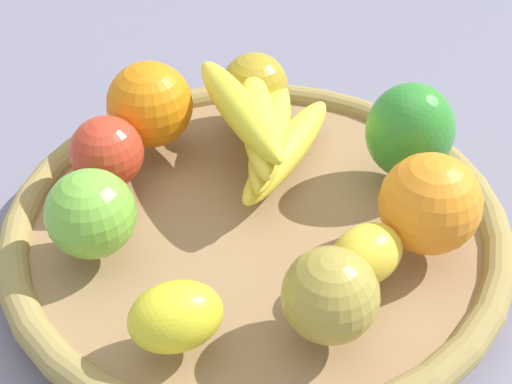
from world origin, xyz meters
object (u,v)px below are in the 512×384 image
Objects in this scene: orange_1 at (430,204)px; orange_0 at (150,105)px; lemon_1 at (176,317)px; banana_bunch at (264,128)px; apple_0 at (107,152)px; apple_1 at (330,295)px; bell_pepper at (410,131)px; lemon_0 at (369,253)px; apple_2 at (91,214)px; apple_3 at (255,86)px.

orange_1 is 1.00× the size of orange_0.
orange_1 is at bearing 70.77° from lemon_1.
apple_0 is at bearing -125.09° from banana_bunch.
bell_pepper is at bearing 108.40° from apple_1.
apple_2 is at bearing -145.14° from lemon_0.
lemon_1 is at bearing -57.78° from apple_3.
apple_1 is at bearing -0.18° from apple_0.
apple_3 is at bearing 122.22° from lemon_1.
banana_bunch is at bearing 116.17° from lemon_1.
orange_0 is at bearing 178.68° from lemon_0.
lemon_0 is at bearing -101.29° from orange_1.
apple_1 reaches higher than apple_0.
orange_1 is at bearing -10.82° from apple_3.
orange_1 is at bearing 26.39° from apple_0.
lemon_1 is 0.75× the size of bell_pepper.
orange_0 is (-0.08, 0.13, 0.00)m from apple_2.
orange_0 is at bearing 142.95° from lemon_1.
banana_bunch is 2.68× the size of apple_0.
orange_1 is 0.27m from orange_0.
apple_1 is at bearing -101.57° from bell_pepper.
apple_0 is 0.28m from orange_1.
apple_0 is at bearing -73.05° from orange_0.
apple_0 is 0.90× the size of apple_2.
orange_0 reaches higher than lemon_1.
apple_2 is 0.15m from orange_0.
apple_0 is 0.80× the size of orange_0.
orange_0 is 0.11m from apple_3.
orange_1 is 0.09m from bell_pepper.
apple_1 reaches higher than lemon_0.
orange_1 is 1.13× the size of apple_2.
apple_3 reaches higher than lemon_1.
bell_pepper reaches higher than orange_0.
banana_bunch is at bearing 54.91° from apple_0.
apple_0 is 0.17m from apple_3.
banana_bunch is 1.94× the size of bell_pepper.
apple_0 is at bearing 179.82° from apple_1.
banana_bunch is 2.51× the size of apple_1.
apple_0 is 0.07m from orange_0.
apple_2 is at bearing -162.22° from apple_1.
bell_pepper reaches higher than apple_0.
apple_3 is (-0.06, 0.05, -0.00)m from banana_bunch.
banana_bunch reaches higher than apple_0.
orange_0 is at bearing 121.59° from apple_2.
bell_pepper is at bearing 30.85° from orange_0.
orange_1 reaches higher than apple_3.
orange_0 is (-0.20, 0.15, 0.02)m from lemon_1.
lemon_1 is at bearing -112.41° from lemon_0.
orange_0 reaches higher than apple_1.
apple_1 is at bearing -14.37° from orange_0.
lemon_0 is at bearing -97.97° from bell_pepper.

